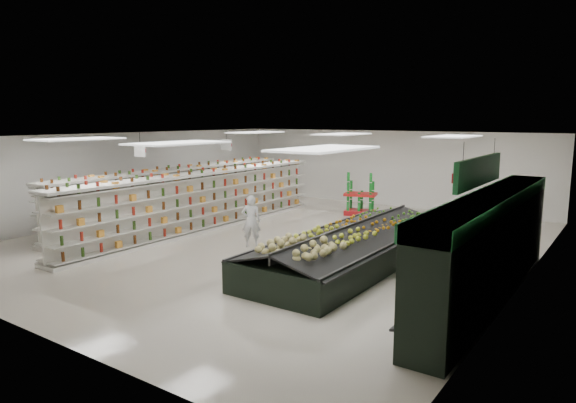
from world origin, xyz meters
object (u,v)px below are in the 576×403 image
Objects in this scene: soda_endcap at (361,196)px; produce_island at (351,246)px; gondola_center at (203,203)px; shopper_background at (251,197)px; shopper_main at (251,221)px; gondola_left at (180,196)px.

produce_island is at bearing -65.20° from soda_endcap.
produce_island is (6.02, -0.85, -0.42)m from gondola_center.
shopper_background reaches higher than produce_island.
shopper_main is 0.99× the size of shopper_background.
produce_island is 4.68× the size of shopper_main.
shopper_main is at bearing -17.61° from gondola_center.
gondola_center is 7.42× the size of shopper_main.
shopper_main is at bearing -130.15° from shopper_background.
soda_endcap is at bearing -127.54° from shopper_main.
gondola_left is 6.89m from soda_endcap.
gondola_center is 1.59× the size of produce_island.
gondola_left is at bearing 168.26° from produce_island.
gondola_left is 1.56× the size of produce_island.
shopper_background is (-3.26, -2.70, 0.03)m from soda_endcap.
gondola_center is at bearing -119.76° from soda_endcap.
gondola_left is 5.03m from shopper_main.
soda_endcap is at bearing 40.53° from gondola_left.
gondola_center reaches higher than gondola_left.
soda_endcap reaches higher than shopper_main.
produce_island is at bearing -109.13° from shopper_background.
gondola_left is at bearing -137.75° from soda_endcap.
gondola_center reaches higher than shopper_main.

